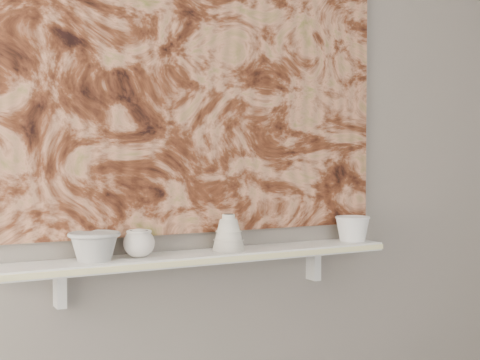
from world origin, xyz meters
TOP-DOWN VIEW (x-y plane):
  - wall_back at (0.00, 1.60)m, footprint 3.60×0.00m
  - shelf at (0.00, 1.51)m, footprint 1.40×0.18m
  - shelf_stripe at (0.00, 1.41)m, footprint 1.40×0.01m
  - bracket_left at (-0.49, 1.57)m, footprint 0.03×0.06m
  - bracket_right at (0.49, 1.57)m, footprint 0.03×0.06m
  - painting at (0.00, 1.59)m, footprint 1.50×0.02m
  - house_motif at (0.45, 1.57)m, footprint 0.09×0.00m
  - bowl_grey at (-0.40, 1.51)m, footprint 0.19×0.19m
  - cup_cream at (-0.25, 1.51)m, footprint 0.13×0.13m
  - bell_vessel at (0.08, 1.51)m, footprint 0.12×0.12m
  - bowl_white at (0.63, 1.51)m, footprint 0.14×0.14m

SIDE VIEW (x-z plane):
  - bracket_left at x=-0.49m, z-range 0.78..0.90m
  - bracket_right at x=0.49m, z-range 0.78..0.90m
  - shelf at x=0.00m, z-range 0.90..0.93m
  - shelf_stripe at x=0.00m, z-range 0.91..0.92m
  - cup_cream at x=-0.25m, z-range 0.93..1.02m
  - bowl_grey at x=-0.40m, z-range 0.93..1.03m
  - bowl_white at x=0.63m, z-range 0.93..1.03m
  - bell_vessel at x=0.08m, z-range 0.93..1.06m
  - house_motif at x=0.45m, z-range 1.19..1.27m
  - wall_back at x=0.00m, z-range -0.45..3.15m
  - painting at x=0.00m, z-range 0.99..2.09m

